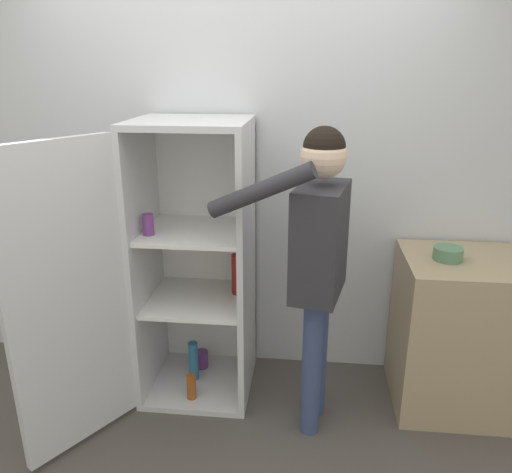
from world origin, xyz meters
name	(u,v)px	position (x,y,z in m)	size (l,w,h in m)	color
ground_plane	(216,456)	(0.00, 0.00, 0.00)	(12.00, 12.00, 0.00)	#4C4742
wall_back	(239,178)	(0.00, 0.98, 1.27)	(7.00, 0.06, 2.55)	silver
refrigerator	(173,269)	(-0.33, 0.54, 0.83)	(1.03, 1.17, 1.67)	silver
person	(318,245)	(0.49, 0.34, 1.08)	(0.71, 0.53, 1.68)	#384770
counter	(459,333)	(1.34, 0.62, 0.46)	(0.71, 0.62, 0.93)	tan
bowl	(448,254)	(1.21, 0.60, 0.96)	(0.16, 0.16, 0.07)	#517F5B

